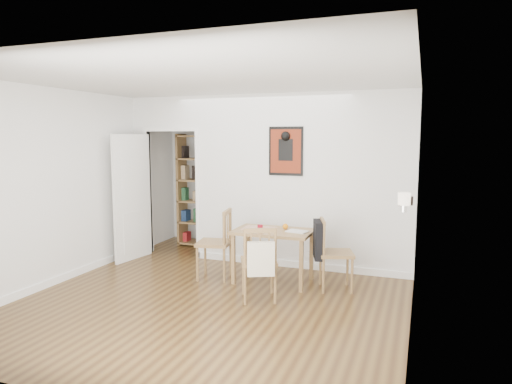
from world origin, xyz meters
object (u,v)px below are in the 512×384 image
at_px(chair_right, 334,253).
at_px(chair_front, 259,262).
at_px(red_glass, 260,228).
at_px(mantel_lamp, 404,200).
at_px(ceramic_jar_a, 402,201).
at_px(fireplace, 405,255).
at_px(dining_table, 273,236).
at_px(chair_left, 214,244).
at_px(bookshelf, 202,191).
at_px(ceramic_jar_b, 410,201).
at_px(orange_fruit, 285,226).
at_px(notebook, 297,231).

bearing_deg(chair_right, chair_front, -138.20).
relative_size(chair_front, red_glass, 9.94).
xyz_separation_m(mantel_lamp, ceramic_jar_a, (-0.04, 0.47, -0.07)).
xyz_separation_m(fireplace, mantel_lamp, (-0.02, -0.31, 0.67)).
xyz_separation_m(dining_table, fireplace, (1.71, -0.35, -0.01)).
relative_size(dining_table, mantel_lamp, 5.04).
relative_size(chair_left, bookshelf, 0.48).
bearing_deg(ceramic_jar_b, chair_front, -160.08).
height_order(bookshelf, fireplace, bookshelf).
xyz_separation_m(bookshelf, orange_fruit, (1.99, -1.41, -0.24)).
distance_m(chair_left, red_glass, 0.73).
distance_m(chair_right, fireplace, 0.95).
height_order(red_glass, notebook, red_glass).
distance_m(chair_right, ceramic_jar_a, 1.11).
bearing_deg(chair_front, fireplace, 12.44).
bearing_deg(dining_table, bookshelf, 140.33).
xyz_separation_m(dining_table, chair_right, (0.84, -0.01, -0.15)).
bearing_deg(chair_front, ceramic_jar_a, 18.21).
height_order(fireplace, orange_fruit, fireplace).
height_order(red_glass, orange_fruit, red_glass).
bearing_deg(red_glass, ceramic_jar_a, -1.78).
xyz_separation_m(chair_front, notebook, (0.28, 0.72, 0.25)).
xyz_separation_m(chair_right, orange_fruit, (-0.70, 0.14, 0.27)).
distance_m(chair_front, ceramic_jar_a, 1.84).
bearing_deg(ceramic_jar_a, red_glass, 178.22).
xyz_separation_m(chair_front, orange_fruit, (0.08, 0.84, 0.29)).
height_order(chair_front, orange_fruit, chair_front).
xyz_separation_m(chair_front, bookshelf, (-1.91, 2.25, 0.53)).
xyz_separation_m(chair_left, fireplace, (2.53, -0.22, 0.13)).
xyz_separation_m(chair_left, ceramic_jar_a, (2.47, -0.07, 0.73)).
bearing_deg(red_glass, chair_left, 179.19).
relative_size(chair_front, fireplace, 0.73).
xyz_separation_m(orange_fruit, mantel_lamp, (1.55, -0.78, 0.54)).
distance_m(mantel_lamp, ceramic_jar_a, 0.48).
xyz_separation_m(notebook, ceramic_jar_b, (1.39, -0.11, 0.49)).
bearing_deg(fireplace, chair_right, 159.17).
height_order(dining_table, chair_front, chair_front).
distance_m(dining_table, ceramic_jar_a, 1.76).
xyz_separation_m(chair_left, bookshelf, (-1.04, 1.66, 0.51)).
bearing_deg(mantel_lamp, red_glass, 163.97).
relative_size(red_glass, ceramic_jar_b, 0.88).
relative_size(mantel_lamp, ceramic_jar_a, 1.75).
distance_m(bookshelf, notebook, 2.69).
bearing_deg(fireplace, mantel_lamp, -94.45).
distance_m(orange_fruit, ceramic_jar_a, 1.61).
bearing_deg(ceramic_jar_a, chair_left, 178.49).
distance_m(dining_table, ceramic_jar_b, 1.83).
bearing_deg(ceramic_jar_b, orange_fruit, 171.78).
relative_size(dining_table, ceramic_jar_a, 8.81).
relative_size(chair_front, orange_fruit, 12.01).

